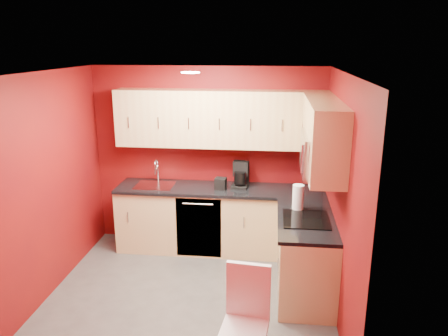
% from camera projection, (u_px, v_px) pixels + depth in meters
% --- Properties ---
extents(floor, '(3.20, 3.20, 0.00)m').
position_uv_depth(floor, '(190.00, 295.00, 5.01)').
color(floor, '#4F4D4A').
rests_on(floor, ground).
extents(ceiling, '(3.20, 3.20, 0.00)m').
position_uv_depth(ceiling, '(185.00, 73.00, 4.32)').
color(ceiling, white).
rests_on(ceiling, wall_back).
extents(wall_back, '(3.20, 0.00, 3.20)m').
position_uv_depth(wall_back, '(208.00, 157.00, 6.10)').
color(wall_back, maroon).
rests_on(wall_back, floor).
extents(wall_front, '(3.20, 0.00, 3.20)m').
position_uv_depth(wall_front, '(148.00, 258.00, 3.23)').
color(wall_front, maroon).
rests_on(wall_front, floor).
extents(wall_left, '(0.00, 3.00, 3.00)m').
position_uv_depth(wall_left, '(46.00, 187.00, 4.84)').
color(wall_left, maroon).
rests_on(wall_left, floor).
extents(wall_right, '(0.00, 3.00, 3.00)m').
position_uv_depth(wall_right, '(340.00, 198.00, 4.49)').
color(wall_right, maroon).
rests_on(wall_right, floor).
extents(base_cabinets_back, '(2.80, 0.60, 0.87)m').
position_uv_depth(base_cabinets_back, '(220.00, 220.00, 6.01)').
color(base_cabinets_back, '#D7B37B').
rests_on(base_cabinets_back, floor).
extents(base_cabinets_right, '(0.60, 1.30, 0.87)m').
position_uv_depth(base_cabinets_right, '(305.00, 257.00, 4.99)').
color(base_cabinets_right, '#D7B37B').
rests_on(base_cabinets_right, floor).
extents(countertop_back, '(2.80, 0.63, 0.04)m').
position_uv_depth(countertop_back, '(220.00, 189.00, 5.87)').
color(countertop_back, black).
rests_on(countertop_back, base_cabinets_back).
extents(countertop_right, '(0.63, 1.27, 0.04)m').
position_uv_depth(countertop_right, '(306.00, 220.00, 4.85)').
color(countertop_right, black).
rests_on(countertop_right, base_cabinets_right).
extents(upper_cabinets_back, '(2.80, 0.35, 0.75)m').
position_uv_depth(upper_cabinets_back, '(221.00, 119.00, 5.75)').
color(upper_cabinets_back, tan).
rests_on(upper_cabinets_back, wall_back).
extents(upper_cabinets_right, '(0.35, 1.55, 0.75)m').
position_uv_depth(upper_cabinets_right, '(323.00, 129.00, 4.76)').
color(upper_cabinets_right, tan).
rests_on(upper_cabinets_right, wall_right).
extents(microwave, '(0.42, 0.76, 0.42)m').
position_uv_depth(microwave, '(320.00, 154.00, 4.59)').
color(microwave, silver).
rests_on(microwave, upper_cabinets_right).
extents(cooktop, '(0.50, 0.55, 0.01)m').
position_uv_depth(cooktop, '(306.00, 219.00, 4.81)').
color(cooktop, black).
rests_on(cooktop, countertop_right).
extents(sink, '(0.52, 0.42, 0.35)m').
position_uv_depth(sink, '(155.00, 183.00, 5.98)').
color(sink, silver).
rests_on(sink, countertop_back).
extents(dishwasher_front, '(0.60, 0.02, 0.82)m').
position_uv_depth(dishwasher_front, '(199.00, 228.00, 5.76)').
color(dishwasher_front, black).
rests_on(dishwasher_front, base_cabinets_back).
extents(downlight, '(0.20, 0.20, 0.01)m').
position_uv_depth(downlight, '(190.00, 73.00, 4.61)').
color(downlight, white).
rests_on(downlight, ceiling).
extents(coffee_maker, '(0.24, 0.30, 0.34)m').
position_uv_depth(coffee_maker, '(240.00, 175.00, 5.86)').
color(coffee_maker, black).
rests_on(coffee_maker, countertop_back).
extents(napkin_holder, '(0.16, 0.16, 0.15)m').
position_uv_depth(napkin_holder, '(221.00, 184.00, 5.80)').
color(napkin_holder, black).
rests_on(napkin_holder, countertop_back).
extents(paper_towel, '(0.20, 0.20, 0.30)m').
position_uv_depth(paper_towel, '(298.00, 198.00, 5.06)').
color(paper_towel, silver).
rests_on(paper_towel, countertop_right).
extents(dining_chair, '(0.43, 0.45, 0.96)m').
position_uv_depth(dining_chair, '(244.00, 324.00, 3.71)').
color(dining_chair, white).
rests_on(dining_chair, floor).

